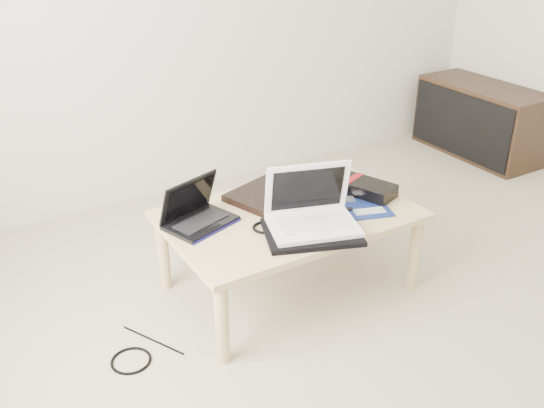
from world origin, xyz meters
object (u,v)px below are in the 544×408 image
media_cabinet (480,120)px  netbook (197,214)px  coffee_table (289,222)px  gpu_box (364,188)px  white_laptop (311,213)px

media_cabinet → netbook: 2.55m
coffee_table → netbook: netbook is taller
media_cabinet → gpu_box: bearing=-155.6°
coffee_table → media_cabinet: 2.21m
netbook → media_cabinet: bearing=14.0°
gpu_box → media_cabinet: bearing=24.4°
white_laptop → media_cabinet: bearing=23.6°
media_cabinet → white_laptop: bearing=-156.4°
white_laptop → gpu_box: (0.41, 0.15, -0.04)m
coffee_table → netbook: bearing=163.0°
media_cabinet → white_laptop: 2.28m
coffee_table → gpu_box: (0.40, -0.02, 0.08)m
netbook → gpu_box: size_ratio=1.05×
gpu_box → coffee_table: bearing=177.2°
gpu_box → white_laptop: bearing=-159.7°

